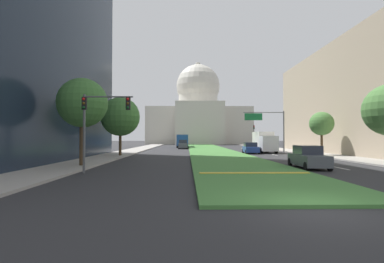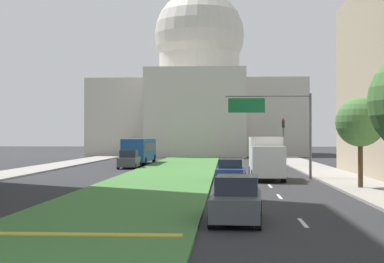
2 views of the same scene
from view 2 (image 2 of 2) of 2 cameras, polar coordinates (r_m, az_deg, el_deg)
name	(u,v)px [view 2 (image 2 of 2)]	position (r m, az deg, el deg)	size (l,w,h in m)	color
ground_plane	(178,169)	(58.44, -1.40, -3.65)	(260.00, 260.00, 0.00)	#2B2B2D
grass_median	(173,171)	(53.65, -1.81, -3.85)	(7.56, 86.53, 0.14)	#427A38
median_curb_nose	(75,234)	(19.19, -11.23, -9.69)	(6.80, 0.50, 0.04)	gold
lane_dashes_right	(268,184)	(40.58, 7.35, -5.04)	(0.16, 41.03, 0.01)	silver
sidewalk_left	(8,174)	(51.93, -17.29, -3.94)	(4.00, 86.53, 0.15)	#9E9991
sidewalk_right	(333,175)	(49.42, 13.45, -4.13)	(4.00, 86.53, 0.15)	#9E9991
capitol_building	(199,95)	(105.86, 0.69, 3.50)	(35.80, 29.39, 30.19)	beige
traffic_light_far_right	(283,136)	(64.69, 8.78, -0.40)	(0.28, 0.35, 5.20)	#515456
overhead_guide_sign	(277,117)	(45.49, 8.22, 1.36)	(6.54, 0.20, 6.50)	#515456
street_tree_right_mid	(360,122)	(37.25, 15.90, 0.84)	(2.99, 2.99, 5.60)	#4C3823
sedan_lead_stopped	(237,200)	(22.63, 4.36, -6.62)	(2.12, 4.78, 1.74)	#4C5156
sedan_midblock	(231,171)	(42.07, 3.77, -3.83)	(2.24, 4.45, 1.63)	navy
sedan_distant	(129,160)	(59.92, -6.07, -2.74)	(1.91, 4.28, 1.86)	#4C5156
box_truck_delivery	(266,157)	(44.26, 7.15, -2.49)	(2.40, 6.40, 3.20)	silver
city_bus	(139,149)	(68.29, -5.08, -1.70)	(2.62, 11.00, 2.95)	#1E4C8C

